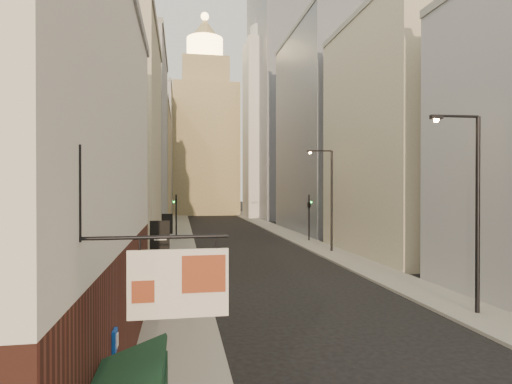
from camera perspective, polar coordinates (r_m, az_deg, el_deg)
name	(u,v)px	position (r m, az deg, el deg)	size (l,w,h in m)	color
sidewalk_left	(180,230)	(59.20, -10.10, -4.95)	(3.00, 140.00, 0.15)	gray
sidewalk_right	(273,228)	(60.61, 2.33, -4.81)	(3.00, 140.00, 0.15)	gray
near_building_left	(16,176)	(13.71, -29.33, 1.86)	(8.30, 23.04, 12.30)	#4E271F
left_bldg_beige	(96,154)	(30.53, -20.55, 4.82)	(8.00, 12.00, 16.00)	tan
left_bldg_grey	(126,147)	(46.47, -16.95, 5.81)	(8.00, 16.00, 20.00)	#97979C
left_bldg_tan	(141,169)	(64.24, -15.02, 2.99)	(8.00, 18.00, 17.00)	#948255
left_bldg_wingrid	(151,155)	(84.36, -13.85, 4.77)	(8.00, 20.00, 24.00)	gray
right_bldg_beige	(399,138)	(38.88, 18.50, 6.85)	(8.00, 16.00, 20.00)	tan
right_bldg_wingrid	(322,133)	(57.48, 8.84, 7.80)	(8.00, 20.00, 26.00)	gray
highrise	(305,88)	(87.82, 6.57, 13.64)	(21.00, 23.00, 51.20)	gray
clock_tower	(205,135)	(96.83, -6.82, 7.58)	(14.00, 14.00, 44.90)	#948255
white_tower	(266,122)	(84.57, 1.29, 9.28)	(8.00, 8.00, 41.50)	silver
streetlamp_near	(473,202)	(21.24, 26.95, -1.15)	(2.34, 0.33, 8.91)	black
streetlamp_mid	(329,194)	(38.23, 9.73, -0.29)	(2.37, 0.25, 9.04)	black
traffic_light_left	(176,208)	(47.41, -10.60, -2.05)	(0.58, 0.50, 5.00)	black
traffic_light_right	(309,206)	(45.82, 7.08, -1.86)	(0.63, 0.60, 5.00)	black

